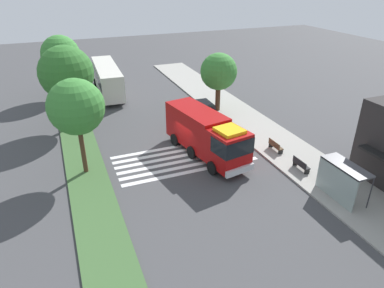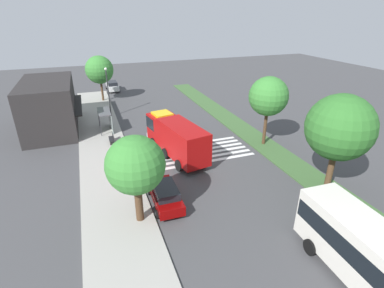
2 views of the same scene
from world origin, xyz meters
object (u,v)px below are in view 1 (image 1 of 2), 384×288
at_px(fire_truck, 207,134).
at_px(median_tree_far_west, 61,55).
at_px(median_tree_center, 76,107).
at_px(parked_car_west, 204,110).
at_px(bench_near_shelter, 301,164).
at_px(sidewalk_tree_far_west, 219,72).
at_px(median_tree_west, 66,73).
at_px(bus_stop_shelter, 341,176).
at_px(bench_west_of_shelter, 275,146).
at_px(transit_bus, 107,77).

height_order(fire_truck, median_tree_far_west, median_tree_far_west).
distance_m(median_tree_far_west, median_tree_center, 19.75).
bearing_deg(parked_car_west, bench_near_shelter, 12.86).
distance_m(sidewalk_tree_far_west, median_tree_west, 15.36).
xyz_separation_m(fire_truck, bus_stop_shelter, (8.98, 5.82, -0.20)).
distance_m(bench_west_of_shelter, median_tree_west, 20.39).
relative_size(parked_car_west, bench_near_shelter, 3.00).
distance_m(bench_west_of_shelter, median_tree_center, 16.62).
bearing_deg(fire_truck, sidewalk_tree_far_west, 139.32).
height_order(parked_car_west, sidewalk_tree_far_west, sidewalk_tree_far_west).
height_order(fire_truck, bench_west_of_shelter, fire_truck).
height_order(fire_truck, transit_bus, fire_truck).
distance_m(transit_bus, median_tree_far_west, 5.94).
bearing_deg(median_tree_west, median_tree_far_west, 180.00).
bearing_deg(transit_bus, median_tree_center, 167.46).
xyz_separation_m(bench_west_of_shelter, median_tree_far_west, (-22.27, -15.68, 4.60)).
bearing_deg(bus_stop_shelter, fire_truck, -147.07).
bearing_deg(fire_truck, median_tree_far_west, -164.86).
bearing_deg(parked_car_west, bench_west_of_shelter, 16.95).
xyz_separation_m(bench_near_shelter, bench_west_of_shelter, (-3.49, 0.00, 0.00)).
relative_size(fire_truck, sidewalk_tree_far_west, 1.52).
relative_size(fire_truck, median_tree_center, 1.30).
distance_m(parked_car_west, median_tree_far_west, 18.86).
distance_m(fire_truck, median_tree_center, 10.47).
relative_size(median_tree_west, median_tree_center, 1.08).
bearing_deg(median_tree_far_west, median_tree_center, 0.00).
distance_m(transit_bus, bench_west_of_shelter, 23.92).
bearing_deg(bench_near_shelter, sidewalk_tree_far_west, -178.31).
distance_m(fire_truck, parked_car_west, 8.60).
height_order(transit_bus, median_tree_center, median_tree_center).
height_order(transit_bus, bench_near_shelter, transit_bus).
xyz_separation_m(parked_car_west, median_tree_center, (6.86, -13.07, 4.60)).
bearing_deg(sidewalk_tree_far_west, median_tree_center, -61.83).
bearing_deg(bench_west_of_shelter, median_tree_west, -127.56).
distance_m(transit_bus, median_tree_west, 11.09).
height_order(bench_near_shelter, median_tree_west, median_tree_west).
height_order(transit_bus, median_tree_far_west, median_tree_far_west).
bearing_deg(bench_west_of_shelter, median_tree_center, -99.14).
relative_size(bench_west_of_shelter, median_tree_far_west, 0.22).
bearing_deg(bus_stop_shelter, median_tree_west, -141.27).
height_order(fire_truck, sidewalk_tree_far_west, sidewalk_tree_far_west).
relative_size(bench_near_shelter, bench_west_of_shelter, 1.00).
bearing_deg(sidewalk_tree_far_west, bus_stop_shelter, 1.29).
bearing_deg(sidewalk_tree_far_west, fire_truck, -30.43).
xyz_separation_m(parked_car_west, sidewalk_tree_far_west, (-1.32, 2.20, 3.60)).
xyz_separation_m(sidewalk_tree_far_west, median_tree_west, (-1.36, -15.27, 1.08)).
height_order(bus_stop_shelter, bench_near_shelter, bus_stop_shelter).
bearing_deg(sidewalk_tree_far_west, median_tree_far_west, -127.16).
xyz_separation_m(transit_bus, median_tree_west, (9.30, -5.01, 3.39)).
bearing_deg(transit_bus, median_tree_west, 154.03).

